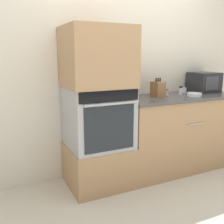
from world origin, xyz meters
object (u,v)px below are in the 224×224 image
object	(u,v)px
knife_block	(158,89)
condiment_jar_mid	(166,92)
condiment_jar_near	(184,90)
condiment_jar_far	(181,91)
bowl	(194,94)
microwave	(204,82)
wall_oven	(98,117)

from	to	relation	value
knife_block	condiment_jar_mid	xyz separation A→B (m)	(0.12, -0.01, -0.05)
condiment_jar_near	condiment_jar_far	xyz separation A→B (m)	(-0.19, -0.15, 0.02)
knife_block	condiment_jar_far	world-z (taller)	knife_block
condiment_jar_mid	knife_block	bearing A→B (deg)	175.30
condiment_jar_near	condiment_jar_mid	xyz separation A→B (m)	(-0.38, -0.12, 0.01)
knife_block	bowl	world-z (taller)	knife_block
microwave	condiment_jar_mid	world-z (taller)	microwave
condiment_jar_near	condiment_jar_mid	size ratio (longest dim) A/B	0.80
knife_block	condiment_jar_far	bearing A→B (deg)	-6.79
condiment_jar_far	knife_block	bearing A→B (deg)	173.21
condiment_jar_near	condiment_jar_far	distance (m)	0.24
bowl	condiment_jar_mid	xyz separation A→B (m)	(-0.29, 0.15, 0.02)
bowl	condiment_jar_mid	distance (m)	0.33
wall_oven	bowl	bearing A→B (deg)	-5.15
wall_oven	condiment_jar_near	world-z (taller)	wall_oven
microwave	knife_block	size ratio (longest dim) A/B	1.57
condiment_jar_near	bowl	bearing A→B (deg)	-106.91
condiment_jar_mid	condiment_jar_far	xyz separation A→B (m)	(0.19, -0.03, 0.01)
bowl	condiment_jar_near	bearing A→B (deg)	73.09
condiment_jar_far	bowl	bearing A→B (deg)	-51.49
bowl	condiment_jar_far	distance (m)	0.17
condiment_jar_near	wall_oven	bearing A→B (deg)	-172.56
knife_block	condiment_jar_mid	distance (m)	0.13
microwave	condiment_jar_mid	distance (m)	0.67
condiment_jar_near	condiment_jar_far	size ratio (longest dim) A/B	0.60
bowl	condiment_jar_mid	size ratio (longest dim) A/B	2.06
condiment_jar_far	condiment_jar_near	bearing A→B (deg)	38.88
wall_oven	condiment_jar_far	world-z (taller)	wall_oven
knife_block	condiment_jar_mid	size ratio (longest dim) A/B	2.62
wall_oven	microwave	distance (m)	1.60
wall_oven	condiment_jar_far	size ratio (longest dim) A/B	5.72
knife_block	wall_oven	bearing A→B (deg)	-175.94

